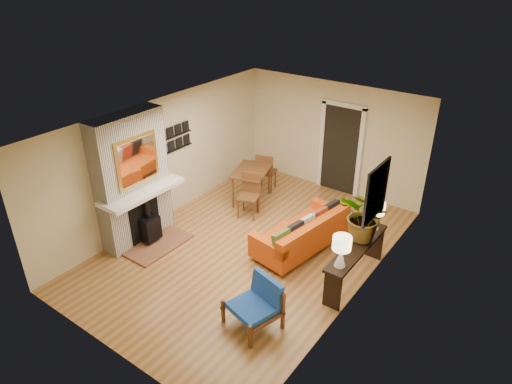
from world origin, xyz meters
TOP-DOWN VIEW (x-y plane):
  - room_shell at (0.60, 2.63)m, footprint 6.50×6.50m
  - fireplace at (-2.00, -1.00)m, footprint 1.09×1.68m
  - sofa at (0.86, 0.57)m, footprint 1.17×2.12m
  - ottoman at (0.68, 0.38)m, footprint 0.83×0.83m
  - blue_chair at (1.30, -1.54)m, footprint 0.90×0.88m
  - dining_table at (-1.04, 1.59)m, footprint 1.12×1.82m
  - console_table at (2.07, 0.27)m, footprint 0.34×1.85m
  - lamp_near at (2.07, -0.40)m, footprint 0.30×0.30m
  - lamp_far at (2.07, 0.95)m, footprint 0.30×0.30m
  - houseplant at (2.06, 0.52)m, footprint 0.94×0.85m

SIDE VIEW (x-z plane):
  - ottoman at x=0.68m, z-range 0.03..0.40m
  - sofa at x=0.86m, z-range -0.05..0.74m
  - blue_chair at x=1.30m, z-range 0.03..0.80m
  - console_table at x=2.07m, z-range 0.21..0.94m
  - dining_table at x=-1.04m, z-range 0.15..1.11m
  - lamp_near at x=2.07m, z-range 0.79..1.33m
  - lamp_far at x=2.07m, z-range 0.79..1.33m
  - houseplant at x=2.06m, z-range 0.73..1.66m
  - room_shell at x=0.60m, z-range -2.01..4.49m
  - fireplace at x=-2.00m, z-range -0.06..2.54m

